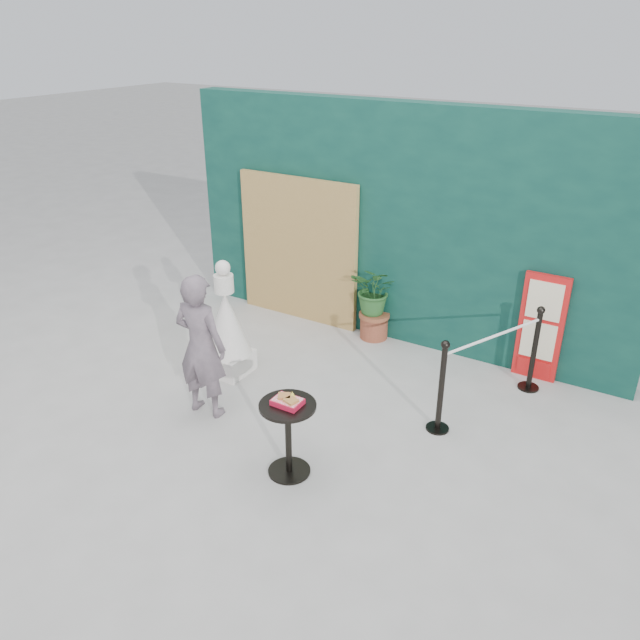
% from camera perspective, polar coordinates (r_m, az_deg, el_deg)
% --- Properties ---
extents(ground, '(60.00, 60.00, 0.00)m').
position_cam_1_polar(ground, '(6.22, -5.87, -12.51)').
color(ground, '#ADAAA5').
rests_on(ground, ground).
extents(back_wall, '(6.00, 0.30, 3.00)m').
position_cam_1_polar(back_wall, '(7.97, 7.35, 8.47)').
color(back_wall, '#0A302B').
rests_on(back_wall, ground).
extents(bamboo_fence, '(1.80, 0.08, 2.00)m').
position_cam_1_polar(bamboo_fence, '(8.58, -2.00, 6.41)').
color(bamboo_fence, tan).
rests_on(bamboo_fence, ground).
extents(woman, '(0.61, 0.43, 1.59)m').
position_cam_1_polar(woman, '(6.56, -10.83, -2.36)').
color(woman, slate).
rests_on(woman, ground).
extents(menu_board, '(0.50, 0.07, 1.30)m').
position_cam_1_polar(menu_board, '(7.58, 19.52, -0.69)').
color(menu_board, red).
rests_on(menu_board, ground).
extents(statue, '(0.56, 0.56, 1.42)m').
position_cam_1_polar(statue, '(7.38, -8.50, -0.75)').
color(statue, silver).
rests_on(statue, ground).
extents(cafe_table, '(0.52, 0.52, 0.75)m').
position_cam_1_polar(cafe_table, '(5.74, -2.93, -9.81)').
color(cafe_table, black).
rests_on(cafe_table, ground).
extents(food_basket, '(0.26, 0.19, 0.11)m').
position_cam_1_polar(food_basket, '(5.58, -2.97, -7.39)').
color(food_basket, red).
rests_on(food_basket, cafe_table).
extents(planter, '(0.60, 0.52, 1.02)m').
position_cam_1_polar(planter, '(8.14, 5.06, 2.15)').
color(planter, brown).
rests_on(planter, ground).
extents(stanchion_barrier, '(0.84, 1.54, 1.03)m').
position_cam_1_polar(stanchion_barrier, '(6.89, 15.31, -4.27)').
color(stanchion_barrier, black).
rests_on(stanchion_barrier, ground).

